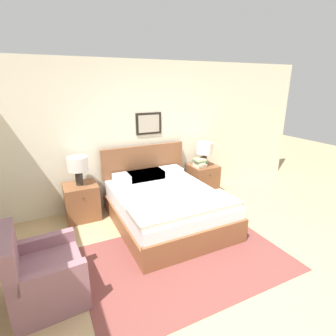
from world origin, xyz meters
TOP-DOWN VIEW (x-y plane):
  - ground_plane at (0.00, 0.00)m, footprint 16.00×16.00m
  - wall_back at (0.00, 2.71)m, footprint 7.49×0.09m
  - area_rug_main at (-0.19, 0.65)m, footprint 2.60×1.76m
  - bed at (-0.00, 1.66)m, footprint 1.61×2.03m
  - armchair at (-1.86, 0.72)m, footprint 0.74×0.79m
  - nightstand_near_window at (-1.21, 2.39)m, footprint 0.53×0.51m
  - nightstand_by_door at (1.21, 2.39)m, footprint 0.53×0.51m
  - table_lamp_near_window at (-1.22, 2.40)m, footprint 0.32×0.32m
  - table_lamp_by_door at (1.23, 2.40)m, footprint 0.32×0.32m
  - book_thick_bottom at (1.09, 2.34)m, footprint 0.21×0.20m
  - book_hardcover_middle at (1.09, 2.34)m, footprint 0.21×0.24m
  - book_novel_upper at (1.09, 2.34)m, footprint 0.20×0.26m
  - book_slim_near_top at (1.09, 2.34)m, footprint 0.23×0.24m
  - book_paperback_top at (1.09, 2.34)m, footprint 0.19×0.23m

SIDE VIEW (x-z plane):
  - ground_plane at x=0.00m, z-range 0.00..0.00m
  - area_rug_main at x=-0.19m, z-range 0.00..0.01m
  - armchair at x=-1.86m, z-range -0.14..0.73m
  - nightstand_near_window at x=-1.21m, z-range 0.00..0.60m
  - nightstand_by_door at x=1.21m, z-range 0.00..0.60m
  - bed at x=0.00m, z-range -0.25..0.85m
  - book_thick_bottom at x=1.09m, z-range 0.60..0.65m
  - book_hardcover_middle at x=1.09m, z-range 0.65..0.68m
  - book_novel_upper at x=1.09m, z-range 0.68..0.71m
  - book_slim_near_top at x=1.09m, z-range 0.71..0.74m
  - book_paperback_top at x=1.09m, z-range 0.74..0.78m
  - table_lamp_near_window at x=-1.22m, z-range 0.70..1.18m
  - table_lamp_by_door at x=1.23m, z-range 0.70..1.18m
  - wall_back at x=0.00m, z-range 0.00..2.60m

